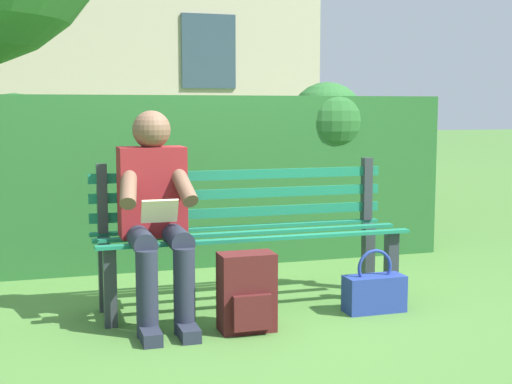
{
  "coord_description": "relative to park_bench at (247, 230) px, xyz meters",
  "views": [
    {
      "loc": [
        1.23,
        4.07,
        1.21
      ],
      "look_at": [
        0.0,
        0.1,
        0.72
      ],
      "focal_mm": 49.83,
      "sensor_mm": 36.0,
      "label": 1
    }
  ],
  "objects": [
    {
      "name": "hedge_backdrop",
      "position": [
        0.24,
        -1.38,
        0.23
      ],
      "size": [
        4.42,
        0.77,
        1.42
      ],
      "color": "#265B28",
      "rests_on": "ground"
    },
    {
      "name": "person_seated",
      "position": [
        0.6,
        0.18,
        0.18
      ],
      "size": [
        0.44,
        0.73,
        1.2
      ],
      "color": "maroon",
      "rests_on": "ground"
    },
    {
      "name": "backpack",
      "position": [
        0.16,
        0.53,
        -0.25
      ],
      "size": [
        0.3,
        0.25,
        0.43
      ],
      "color": "#4C1919",
      "rests_on": "ground"
    },
    {
      "name": "park_bench",
      "position": [
        0.0,
        0.0,
        0.0
      ],
      "size": [
        1.89,
        0.48,
        0.88
      ],
      "color": "#2D3338",
      "rests_on": "ground"
    },
    {
      "name": "handbag",
      "position": [
        -0.67,
        0.4,
        -0.34
      ],
      "size": [
        0.36,
        0.16,
        0.38
      ],
      "color": "navy",
      "rests_on": "ground"
    },
    {
      "name": "ground",
      "position": [
        0.0,
        0.08,
        -0.46
      ],
      "size": [
        60.0,
        60.0,
        0.0
      ],
      "primitive_type": "plane",
      "color": "#477533"
    }
  ]
}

